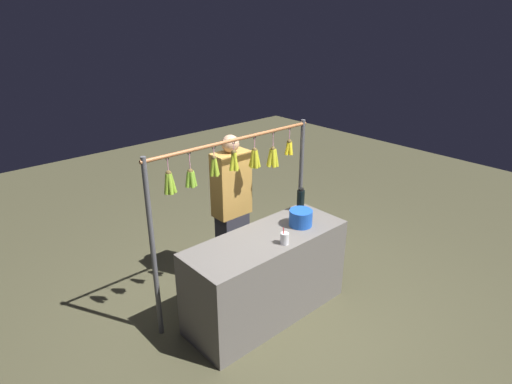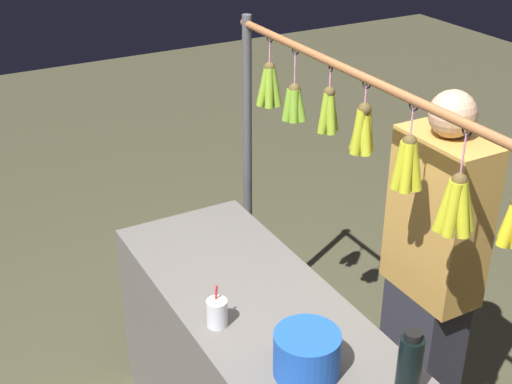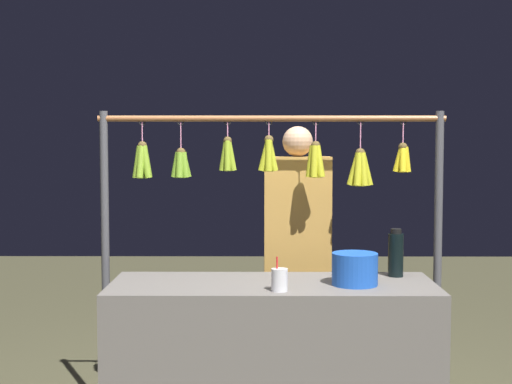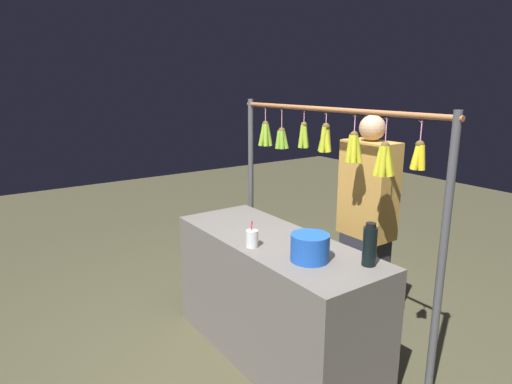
% 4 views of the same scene
% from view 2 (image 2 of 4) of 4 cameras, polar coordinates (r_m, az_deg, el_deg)
% --- Properties ---
extents(display_rack, '(1.86, 0.12, 1.67)m').
position_cam_2_polar(display_rack, '(2.66, 8.52, 0.34)').
color(display_rack, '#4C4C51').
rests_on(display_rack, ground).
extents(water_bottle, '(0.08, 0.08, 0.24)m').
position_cam_2_polar(water_bottle, '(2.28, 12.28, -13.50)').
color(water_bottle, black).
rests_on(water_bottle, market_counter).
extents(blue_bucket, '(0.22, 0.22, 0.15)m').
position_cam_2_polar(blue_bucket, '(2.33, 4.13, -12.88)').
color(blue_bucket, blue).
rests_on(blue_bucket, market_counter).
extents(drink_cup, '(0.08, 0.08, 0.16)m').
position_cam_2_polar(drink_cup, '(2.54, -3.16, -9.70)').
color(drink_cup, silver).
rests_on(drink_cup, market_counter).
extents(vendor_person, '(0.38, 0.21, 1.60)m').
position_cam_2_polar(vendor_person, '(2.93, 13.83, -7.15)').
color(vendor_person, '#2D2D38').
rests_on(vendor_person, ground).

